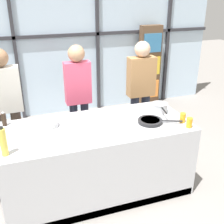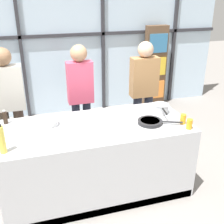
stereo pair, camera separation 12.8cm
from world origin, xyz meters
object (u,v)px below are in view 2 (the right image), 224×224
pepper_grinder (5,117)px  juice_glass_far (183,119)px  white_plate (58,133)px  spectator_far_left (9,101)px  spectator_center_left (81,93)px  mixing_bowl (48,122)px  juice_glass_near (189,124)px  saucepan (161,108)px  oil_bottle (2,140)px  spectator_center_right (144,88)px  frying_pan (151,122)px

pepper_grinder → juice_glass_far: pepper_grinder is taller
white_plate → juice_glass_far: (1.42, -0.17, 0.05)m
spectator_far_left → spectator_center_left: 0.97m
white_plate → mixing_bowl: 0.25m
juice_glass_near → juice_glass_far: size_ratio=1.00×
spectator_far_left → white_plate: spectator_far_left is taller
saucepan → oil_bottle: (-1.85, -0.43, 0.08)m
saucepan → pepper_grinder: 1.87m
spectator_center_left → mixing_bowl: 0.93m
oil_bottle → spectator_center_left: bearing=51.6°
saucepan → juice_glass_near: saucepan is taller
pepper_grinder → mixing_bowl: bearing=-21.9°
oil_bottle → juice_glass_far: oil_bottle is taller
oil_bottle → juice_glass_far: bearing=2.2°
spectator_center_left → oil_bottle: size_ratio=5.49×
spectator_center_right → oil_bottle: 2.32m
spectator_center_left → frying_pan: 1.23m
spectator_far_left → frying_pan: size_ratio=3.38×
spectator_center_right → juice_glass_far: bearing=90.4°
white_plate → mixing_bowl: (-0.09, 0.23, 0.03)m
white_plate → pepper_grinder: bearing=143.3°
spectator_center_left → oil_bottle: spectator_center_left is taller
spectator_center_right → oil_bottle: size_ratio=5.47×
spectator_center_left → white_plate: (-0.44, -0.99, -0.07)m
saucepan → spectator_far_left: bearing=156.3°
spectator_center_left → frying_pan: (0.62, -1.06, -0.06)m
spectator_center_right → pepper_grinder: spectator_center_right is taller
spectator_center_right → saucepan: (-0.11, -0.81, 0.01)m
saucepan → juice_glass_far: (0.12, -0.36, -0.00)m
frying_pan → white_plate: size_ratio=2.19×
spectator_center_left → mixing_bowl: size_ratio=6.79×
saucepan → oil_bottle: size_ratio=1.24×
juice_glass_near → juice_glass_far: same height
saucepan → mixing_bowl: 1.40m
spectator_center_left → juice_glass_near: 1.63m
pepper_grinder → juice_glass_near: (1.98, -0.73, -0.02)m
oil_bottle → white_plate: bearing=24.5°
pepper_grinder → juice_glass_near: 2.10m
spectator_far_left → spectator_center_left: bearing=-180.0°
frying_pan → pepper_grinder: 1.69m
spectator_center_right → juice_glass_near: size_ratio=14.23×
spectator_center_right → saucepan: bearing=82.4°
spectator_center_right → saucepan: size_ratio=4.42×
spectator_far_left → pepper_grinder: spectator_far_left is taller
spectator_center_right → mixing_bowl: 1.69m
pepper_grinder → oil_bottle: bearing=-89.1°
white_plate → juice_glass_near: 1.45m
spectator_center_right → juice_glass_near: (0.01, -1.30, 0.01)m
spectator_far_left → saucepan: spectator_far_left is taller
spectator_center_right → pepper_grinder: bearing=16.4°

